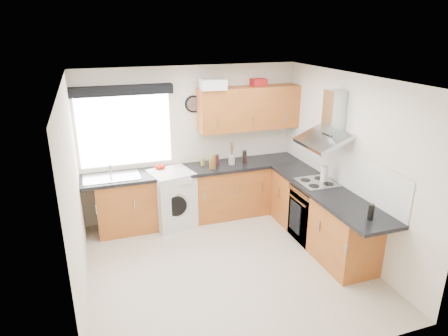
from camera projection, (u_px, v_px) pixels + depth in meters
name	position (u px, v px, depth m)	size (l,w,h in m)	color
ground_plane	(227.00, 266.00, 5.42)	(3.60, 3.60, 0.00)	beige
ceiling	(227.00, 80.00, 4.58)	(3.60, 3.60, 0.02)	white
wall_back	(191.00, 143.00, 6.60)	(3.60, 0.02, 2.50)	silver
wall_front	(297.00, 254.00, 3.40)	(3.60, 0.02, 2.50)	silver
wall_left	(75.00, 200.00, 4.45)	(0.02, 3.60, 2.50)	silver
wall_right	(349.00, 165.00, 5.55)	(0.02, 3.60, 2.50)	silver
window	(125.00, 130.00, 6.17)	(1.40, 0.02, 1.10)	silver
window_blind	(122.00, 90.00, 5.88)	(1.50, 0.18, 0.14)	black
splashback	(336.00, 163.00, 5.84)	(0.01, 3.00, 0.54)	white
base_cab_back	(191.00, 196.00, 6.59)	(3.00, 0.58, 0.86)	brown
base_cab_corner	(279.00, 184.00, 7.07)	(0.60, 0.60, 0.86)	brown
base_cab_right	(320.00, 217.00, 5.87)	(0.58, 2.10, 0.86)	brown
worktop_back	(196.00, 169.00, 6.46)	(3.60, 0.62, 0.05)	black
worktop_right	(328.00, 192.00, 5.58)	(0.62, 2.42, 0.05)	black
sink	(111.00, 175.00, 6.03)	(0.84, 0.46, 0.10)	#A1ADB2
oven	(314.00, 213.00, 6.00)	(0.56, 0.58, 0.85)	black
hob_plate	(317.00, 182.00, 5.84)	(0.52, 0.52, 0.01)	#A1ADB2
extractor_hood	(328.00, 125.00, 5.58)	(0.52, 0.78, 0.66)	#A1ADB2
upper_cabinets	(249.00, 108.00, 6.55)	(1.70, 0.35, 0.70)	brown
washing_machine	(172.00, 198.00, 6.42)	(0.62, 0.60, 0.91)	silver
wall_clock	(194.00, 104.00, 6.36)	(0.27, 0.27, 0.04)	black
casserole	(213.00, 84.00, 6.11)	(0.39, 0.28, 0.16)	silver
storage_box	(258.00, 82.00, 6.56)	(0.24, 0.20, 0.11)	red
utensil_pot	(232.00, 160.00, 6.59)	(0.11, 0.11, 0.15)	gray
kitchen_roll	(324.00, 174.00, 5.84)	(0.11, 0.11, 0.24)	silver
tomato_cluster	(160.00, 167.00, 6.40)	(0.14, 0.14, 0.07)	#B41A01
jar_0	(244.00, 157.00, 6.68)	(0.07, 0.07, 0.20)	black
jar_1	(246.00, 160.00, 6.65)	(0.04, 0.04, 0.12)	#351313
jar_2	(203.00, 162.00, 6.56)	(0.07, 0.07, 0.12)	olive
jar_3	(217.00, 160.00, 6.52)	(0.06, 0.06, 0.19)	#3A1518
jar_4	(211.00, 164.00, 6.38)	(0.06, 0.06, 0.16)	brown
jar_5	(213.00, 162.00, 6.38)	(0.07, 0.07, 0.23)	brown
bottle_0	(371.00, 212.00, 4.72)	(0.07, 0.07, 0.19)	black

